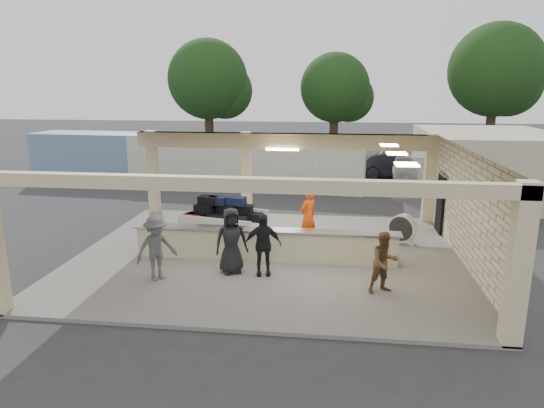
# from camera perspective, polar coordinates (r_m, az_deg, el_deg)

# --- Properties ---
(ground) EXTENTS (120.00, 120.00, 0.00)m
(ground) POSITION_cam_1_polar(r_m,az_deg,el_deg) (15.65, -0.56, -6.23)
(ground) COLOR #2C2C2F
(ground) RESTS_ON ground
(pavilion) EXTENTS (12.01, 10.00, 3.55)m
(pavilion) POSITION_cam_1_polar(r_m,az_deg,el_deg) (15.86, 0.51, -0.86)
(pavilion) COLOR slate
(pavilion) RESTS_ON ground
(baggage_counter) EXTENTS (8.20, 0.58, 0.98)m
(baggage_counter) POSITION_cam_1_polar(r_m,az_deg,el_deg) (14.99, -0.83, -4.77)
(baggage_counter) COLOR beige
(baggage_counter) RESTS_ON pavilion
(luggage_cart) EXTENTS (2.96, 2.19, 1.56)m
(luggage_cart) POSITION_cam_1_polar(r_m,az_deg,el_deg) (16.83, -5.80, -1.40)
(luggage_cart) COLOR silver
(luggage_cart) RESTS_ON pavilion
(drum_fan) EXTENTS (0.96, 0.75, 1.04)m
(drum_fan) POSITION_cam_1_polar(r_m,az_deg,el_deg) (16.99, 15.11, -2.77)
(drum_fan) COLOR silver
(drum_fan) RESTS_ON pavilion
(baggage_handler) EXTENTS (0.74, 0.78, 1.92)m
(baggage_handler) POSITION_cam_1_polar(r_m,az_deg,el_deg) (16.37, 4.28, -1.48)
(baggage_handler) COLOR #ED460C
(baggage_handler) RESTS_ON pavilion
(passenger_a) EXTENTS (0.87, 0.64, 1.63)m
(passenger_a) POSITION_cam_1_polar(r_m,az_deg,el_deg) (12.91, 13.09, -6.71)
(passenger_a) COLOR brown
(passenger_a) RESTS_ON pavilion
(passenger_b) EXTENTS (1.11, 0.58, 1.79)m
(passenger_b) POSITION_cam_1_polar(r_m,az_deg,el_deg) (13.69, -1.11, -4.79)
(passenger_b) COLOR black
(passenger_b) RESTS_ON pavilion
(passenger_c) EXTENTS (1.14, 1.11, 1.82)m
(passenger_c) POSITION_cam_1_polar(r_m,az_deg,el_deg) (13.72, -13.45, -5.07)
(passenger_c) COLOR #515257
(passenger_c) RESTS_ON pavilion
(passenger_d) EXTENTS (1.01, 0.71, 1.91)m
(passenger_d) POSITION_cam_1_polar(r_m,az_deg,el_deg) (13.88, -4.81, -4.32)
(passenger_d) COLOR black
(passenger_d) RESTS_ON pavilion
(car_white_a) EXTENTS (5.92, 4.04, 1.54)m
(car_white_a) POSITION_cam_1_polar(r_m,az_deg,el_deg) (28.09, 19.77, 3.56)
(car_white_a) COLOR silver
(car_white_a) RESTS_ON ground
(car_white_b) EXTENTS (5.10, 3.19, 1.51)m
(car_white_b) POSITION_cam_1_polar(r_m,az_deg,el_deg) (28.91, 24.70, 3.34)
(car_white_b) COLOR silver
(car_white_b) RESTS_ON ground
(car_dark) EXTENTS (4.85, 2.34, 1.55)m
(car_dark) POSITION_cam_1_polar(r_m,az_deg,el_deg) (29.60, 14.70, 4.41)
(car_dark) COLOR black
(car_dark) RESTS_ON ground
(container_white) EXTENTS (12.87, 3.83, 2.75)m
(container_white) POSITION_cam_1_polar(r_m,az_deg,el_deg) (26.29, -3.08, 5.03)
(container_white) COLOR silver
(container_white) RESTS_ON ground
(container_blue) EXTENTS (10.59, 3.21, 2.71)m
(container_blue) POSITION_cam_1_polar(r_m,az_deg,el_deg) (29.24, -17.02, 5.30)
(container_blue) COLOR #6889A7
(container_blue) RESTS_ON ground
(fence) EXTENTS (12.06, 0.06, 2.03)m
(fence) POSITION_cam_1_polar(r_m,az_deg,el_deg) (25.60, 27.70, 2.50)
(fence) COLOR gray
(fence) RESTS_ON ground
(tree_left) EXTENTS (6.60, 6.30, 9.00)m
(tree_left) POSITION_cam_1_polar(r_m,az_deg,el_deg) (39.93, -7.03, 13.99)
(tree_left) COLOR #382619
(tree_left) RESTS_ON ground
(tree_mid) EXTENTS (6.00, 5.60, 8.00)m
(tree_mid) POSITION_cam_1_polar(r_m,az_deg,el_deg) (40.74, 7.86, 13.08)
(tree_mid) COLOR #382619
(tree_mid) RESTS_ON ground
(tree_right) EXTENTS (7.20, 7.00, 10.00)m
(tree_right) POSITION_cam_1_polar(r_m,az_deg,el_deg) (41.61, 25.19, 13.68)
(tree_right) COLOR #382619
(tree_right) RESTS_ON ground
(adjacent_building) EXTENTS (6.00, 8.00, 3.20)m
(adjacent_building) POSITION_cam_1_polar(r_m,az_deg,el_deg) (25.97, 23.98, 4.26)
(adjacent_building) COLOR beige
(adjacent_building) RESTS_ON ground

